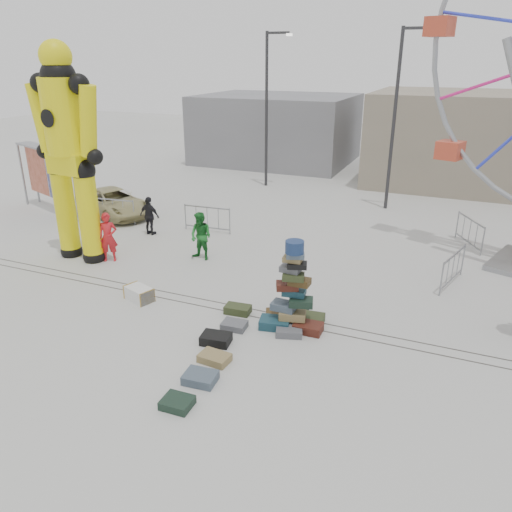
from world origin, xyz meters
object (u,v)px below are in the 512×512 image
at_px(banner_scaffold, 45,163).
at_px(pedestrian_red, 108,237).
at_px(barricade_wheel_front, 453,269).
at_px(barricade_dummy_c, 207,219).
at_px(suitcase_tower, 293,303).
at_px(barricade_wheel_back, 469,233).
at_px(crash_test_dummy, 68,147).
at_px(pedestrian_black, 150,216).
at_px(pedestrian_green, 201,236).
at_px(lamp_post_right, 397,112).
at_px(barricade_dummy_a, 77,213).
at_px(parked_suv, 113,202).
at_px(steamer_trunk, 139,294).
at_px(barricade_dummy_b, 113,211).
at_px(lamp_post_left, 268,103).

relative_size(banner_scaffold, pedestrian_red, 2.34).
distance_m(banner_scaffold, barricade_wheel_front, 17.94).
xyz_separation_m(barricade_dummy_c, barricade_wheel_front, (9.62, -1.61, 0.00)).
bearing_deg(barricade_wheel_front, suitcase_tower, 155.12).
distance_m(suitcase_tower, barricade_wheel_back, 9.43).
xyz_separation_m(crash_test_dummy, pedestrian_black, (0.81, 3.12, -3.19)).
xyz_separation_m(barricade_dummy_c, pedestrian_green, (1.23, -2.76, 0.32)).
height_order(lamp_post_right, banner_scaffold, lamp_post_right).
relative_size(pedestrian_red, pedestrian_green, 1.02).
relative_size(barricade_dummy_a, parked_suv, 0.47).
height_order(barricade_dummy_a, barricade_wheel_back, same).
bearing_deg(pedestrian_red, suitcase_tower, -44.90).
relative_size(barricade_dummy_a, pedestrian_green, 1.16).
bearing_deg(parked_suv, barricade_wheel_front, -73.42).
distance_m(barricade_dummy_c, pedestrian_red, 4.51).
distance_m(steamer_trunk, barricade_wheel_back, 12.52).
bearing_deg(crash_test_dummy, barricade_wheel_front, 17.20).
relative_size(lamp_post_right, pedestrian_red, 4.53).
distance_m(lamp_post_right, crash_test_dummy, 14.11).
height_order(lamp_post_right, suitcase_tower, lamp_post_right).
bearing_deg(barricade_dummy_b, steamer_trunk, -53.46).
distance_m(banner_scaffold, barricade_dummy_a, 3.31).
distance_m(lamp_post_left, barricade_dummy_a, 11.66).
xyz_separation_m(lamp_post_left, steamer_trunk, (1.73, -14.77, -4.28)).
relative_size(lamp_post_right, lamp_post_left, 1.00).
height_order(barricade_dummy_a, parked_suv, parked_suv).
xyz_separation_m(banner_scaffold, barricade_wheel_back, (18.21, 2.58, -1.71)).
bearing_deg(pedestrian_black, parked_suv, -23.25).
xyz_separation_m(pedestrian_red, parked_suv, (-3.37, 4.60, -0.29)).
bearing_deg(barricade_dummy_c, parked_suv, 171.38).
height_order(lamp_post_right, barricade_wheel_back, lamp_post_right).
relative_size(barricade_dummy_b, pedestrian_green, 1.16).
relative_size(steamer_trunk, pedestrian_black, 0.56).
distance_m(crash_test_dummy, barricade_wheel_back, 14.88).
distance_m(suitcase_tower, barricade_wheel_front, 5.86).
relative_size(barricade_wheel_back, pedestrian_black, 1.27).
distance_m(crash_test_dummy, parked_suv, 6.26).
height_order(suitcase_tower, parked_suv, suitcase_tower).
xyz_separation_m(lamp_post_right, barricade_wheel_front, (3.28, -8.01, -3.93)).
relative_size(banner_scaffold, barricade_dummy_a, 2.07).
xyz_separation_m(barricade_dummy_c, barricade_wheel_back, (10.03, 2.38, 0.00)).
distance_m(barricade_dummy_a, parked_suv, 1.90).
xyz_separation_m(suitcase_tower, parked_suv, (-10.88, 6.49, -0.09)).
distance_m(barricade_wheel_back, parked_suv, 15.23).
xyz_separation_m(crash_test_dummy, barricade_dummy_b, (-1.53, 3.78, -3.43)).
bearing_deg(pedestrian_red, pedestrian_green, -5.26).
bearing_deg(barricade_wheel_front, barricade_wheel_back, 9.95).
bearing_deg(crash_test_dummy, suitcase_tower, -6.48).
bearing_deg(pedestrian_black, barricade_wheel_front, -177.39).
distance_m(lamp_post_right, barricade_wheel_front, 9.51).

